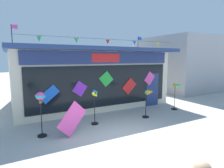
{
  "coord_description": "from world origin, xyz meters",
  "views": [
    {
      "loc": [
        -3.59,
        -5.32,
        2.92
      ],
      "look_at": [
        1.34,
        3.66,
        1.54
      ],
      "focal_mm": 30.49,
      "sensor_mm": 36.0,
      "label": 1
    }
  ],
  "objects_px": {
    "kite_shop_building": "(86,76)",
    "wind_spinner_center_right": "(177,90)",
    "wind_spinner_left": "(95,104)",
    "wind_spinner_center_left": "(149,97)",
    "wind_spinner_far_left": "(41,103)",
    "display_kite_on_ground": "(72,119)"
  },
  "relations": [
    {
      "from": "wind_spinner_center_left",
      "to": "display_kite_on_ground",
      "type": "height_order",
      "value": "wind_spinner_center_left"
    },
    {
      "from": "kite_shop_building",
      "to": "wind_spinner_left",
      "type": "relative_size",
      "value": 5.92
    },
    {
      "from": "wind_spinner_left",
      "to": "wind_spinner_center_left",
      "type": "bearing_deg",
      "value": -5.9
    },
    {
      "from": "wind_spinner_left",
      "to": "wind_spinner_center_left",
      "type": "relative_size",
      "value": 1.14
    },
    {
      "from": "wind_spinner_left",
      "to": "wind_spinner_center_left",
      "type": "distance_m",
      "value": 2.83
    },
    {
      "from": "wind_spinner_far_left",
      "to": "display_kite_on_ground",
      "type": "distance_m",
      "value": 1.3
    },
    {
      "from": "kite_shop_building",
      "to": "wind_spinner_far_left",
      "type": "height_order",
      "value": "kite_shop_building"
    },
    {
      "from": "kite_shop_building",
      "to": "wind_spinner_center_right",
      "type": "bearing_deg",
      "value": -47.78
    },
    {
      "from": "kite_shop_building",
      "to": "display_kite_on_ground",
      "type": "bearing_deg",
      "value": -116.76
    },
    {
      "from": "kite_shop_building",
      "to": "display_kite_on_ground",
      "type": "distance_m",
      "value": 5.74
    },
    {
      "from": "wind_spinner_center_left",
      "to": "wind_spinner_center_right",
      "type": "xyz_separation_m",
      "value": [
        2.38,
        0.38,
        0.07
      ]
    },
    {
      "from": "kite_shop_building",
      "to": "wind_spinner_center_right",
      "type": "distance_m",
      "value": 5.83
    },
    {
      "from": "kite_shop_building",
      "to": "wind_spinner_far_left",
      "type": "xyz_separation_m",
      "value": [
        -3.59,
        -4.63,
        -0.48
      ]
    },
    {
      "from": "kite_shop_building",
      "to": "wind_spinner_left",
      "type": "height_order",
      "value": "kite_shop_building"
    },
    {
      "from": "wind_spinner_left",
      "to": "wind_spinner_far_left",
      "type": "bearing_deg",
      "value": -173.64
    },
    {
      "from": "wind_spinner_far_left",
      "to": "wind_spinner_center_left",
      "type": "bearing_deg",
      "value": -0.42
    },
    {
      "from": "wind_spinner_left",
      "to": "wind_spinner_center_left",
      "type": "xyz_separation_m",
      "value": [
        2.82,
        -0.29,
        0.09
      ]
    },
    {
      "from": "kite_shop_building",
      "to": "wind_spinner_center_right",
      "type": "relative_size",
      "value": 6.24
    },
    {
      "from": "kite_shop_building",
      "to": "wind_spinner_center_left",
      "type": "height_order",
      "value": "kite_shop_building"
    },
    {
      "from": "wind_spinner_left",
      "to": "kite_shop_building",
      "type": "bearing_deg",
      "value": 73.35
    },
    {
      "from": "wind_spinner_center_right",
      "to": "wind_spinner_center_left",
      "type": "bearing_deg",
      "value": -170.97
    },
    {
      "from": "kite_shop_building",
      "to": "wind_spinner_center_left",
      "type": "relative_size",
      "value": 6.76
    }
  ]
}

